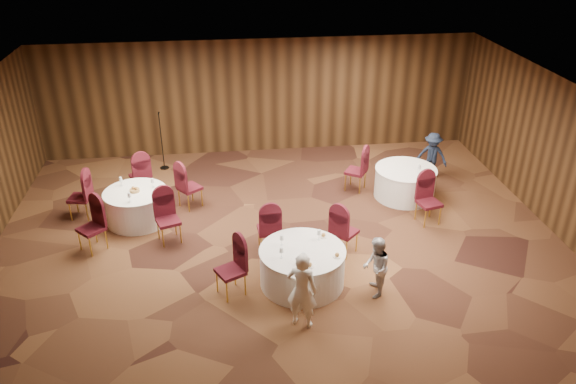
{
  "coord_description": "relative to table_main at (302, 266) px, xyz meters",
  "views": [
    {
      "loc": [
        -1.08,
        -10.0,
        6.5
      ],
      "look_at": [
        0.2,
        0.2,
        1.1
      ],
      "focal_mm": 35.0,
      "sensor_mm": 36.0,
      "label": 1
    }
  ],
  "objects": [
    {
      "name": "tabletop_left",
      "position": [
        -3.34,
        2.77,
        0.45
      ],
      "size": [
        0.79,
        0.87,
        0.22
      ],
      "color": "silver",
      "rests_on": "table_left"
    },
    {
      "name": "chairs_main",
      "position": [
        -0.28,
        0.66,
        0.12
      ],
      "size": [
        3.06,
        1.97,
        1.0
      ],
      "color": "#380B11",
      "rests_on": "ground"
    },
    {
      "name": "tabletop_right",
      "position": [
        3.21,
        2.89,
        0.52
      ],
      "size": [
        0.08,
        0.08,
        0.22
      ],
      "color": "silver",
      "rests_on": "table_right"
    },
    {
      "name": "man_c",
      "position": [
        3.98,
        4.08,
        0.24
      ],
      "size": [
        0.92,
        0.8,
        1.24
      ],
      "primitive_type": "imported",
      "rotation": [
        0.0,
        0.0,
        5.76
      ],
      "color": "#161F31",
      "rests_on": "ground"
    },
    {
      "name": "chairs_left",
      "position": [
        -3.38,
        2.79,
        0.12
      ],
      "size": [
        3.12,
        3.07,
        1.0
      ],
      "color": "#380B11",
      "rests_on": "ground"
    },
    {
      "name": "table_left",
      "position": [
        -3.34,
        2.77,
        0.0
      ],
      "size": [
        1.4,
        1.4,
        0.74
      ],
      "color": "white",
      "rests_on": "ground"
    },
    {
      "name": "table_right",
      "position": [
        2.99,
        3.16,
        -0.0
      ],
      "size": [
        1.48,
        1.48,
        0.74
      ],
      "color": "white",
      "rests_on": "ground"
    },
    {
      "name": "ground",
      "position": [
        -0.26,
        1.45,
        -0.38
      ],
      "size": [
        12.0,
        12.0,
        0.0
      ],
      "primitive_type": "plane",
      "color": "black",
      "rests_on": "ground"
    },
    {
      "name": "woman_a",
      "position": [
        -0.18,
        -1.15,
        0.35
      ],
      "size": [
        0.62,
        0.53,
        1.44
      ],
      "primitive_type": "imported",
      "rotation": [
        0.0,
        0.0,
        2.71
      ],
      "color": "white",
      "rests_on": "ground"
    },
    {
      "name": "tabletop_main",
      "position": [
        0.12,
        -0.07,
        0.46
      ],
      "size": [
        1.11,
        1.08,
        0.22
      ],
      "color": "silver",
      "rests_on": "table_main"
    },
    {
      "name": "mic_stand",
      "position": [
        -2.95,
        5.53,
        0.08
      ],
      "size": [
        0.24,
        0.24,
        1.58
      ],
      "color": "black",
      "rests_on": "ground"
    },
    {
      "name": "chairs_right",
      "position": [
        2.51,
        2.78,
        0.12
      ],
      "size": [
        1.91,
        2.47,
        1.0
      ],
      "color": "#380B11",
      "rests_on": "ground"
    },
    {
      "name": "woman_b",
      "position": [
        1.27,
        -0.49,
        0.22
      ],
      "size": [
        0.53,
        0.64,
        1.18
      ],
      "primitive_type": "imported",
      "rotation": [
        0.0,
        0.0,
        4.55
      ],
      "color": "#BBBBC0",
      "rests_on": "ground"
    },
    {
      "name": "table_main",
      "position": [
        0.0,
        0.0,
        0.0
      ],
      "size": [
        1.62,
        1.62,
        0.74
      ],
      "color": "white",
      "rests_on": "ground"
    },
    {
      "name": "room_shell",
      "position": [
        -0.26,
        1.45,
        1.59
      ],
      "size": [
        12.0,
        12.0,
        12.0
      ],
      "color": "silver",
      "rests_on": "ground"
    }
  ]
}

